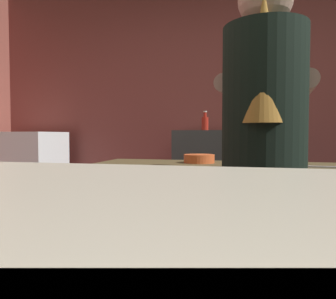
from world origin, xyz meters
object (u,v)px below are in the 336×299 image
(bartender, at_px, (263,151))
(bottle_hot_sauce, at_px, (258,120))
(bottle_soy, at_px, (205,123))
(mixing_bowl, at_px, (199,159))
(chefs_knife, at_px, (316,167))
(mini_fridge, at_px, (28,185))

(bartender, bearing_deg, bottle_hot_sauce, 3.94)
(bottle_soy, bearing_deg, bottle_hot_sauce, 3.64)
(mixing_bowl, bearing_deg, bottle_soy, 95.34)
(chefs_knife, relative_size, bottle_soy, 1.31)
(mixing_bowl, height_order, bottle_hot_sauce, bottle_hot_sauce)
(chefs_knife, bearing_deg, mixing_bowl, 173.30)
(bartender, bearing_deg, bottle_soy, 19.81)
(bottle_hot_sauce, bearing_deg, bartender, -91.15)
(bottle_soy, distance_m, bottle_hot_sauce, 0.49)
(mini_fridge, relative_size, bottle_hot_sauce, 4.29)
(chefs_knife, height_order, bottle_soy, bottle_soy)
(mixing_bowl, distance_m, bottle_soy, 1.21)
(bartender, height_order, bottle_hot_sauce, bartender)
(mixing_bowl, relative_size, chefs_knife, 0.77)
(mini_fridge, height_order, mixing_bowl, mini_fridge)
(chefs_knife, bearing_deg, bottle_hot_sauce, 106.34)
(mixing_bowl, height_order, bottle_soy, bottle_soy)
(mixing_bowl, bearing_deg, bartender, -57.95)
(bartender, height_order, chefs_knife, bartender)
(bartender, xyz_separation_m, bottle_soy, (-0.45, 1.72, 0.18))
(mini_fridge, height_order, bottle_soy, bottle_soy)
(mixing_bowl, xyz_separation_m, bottle_soy, (-0.11, 1.18, 0.26))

